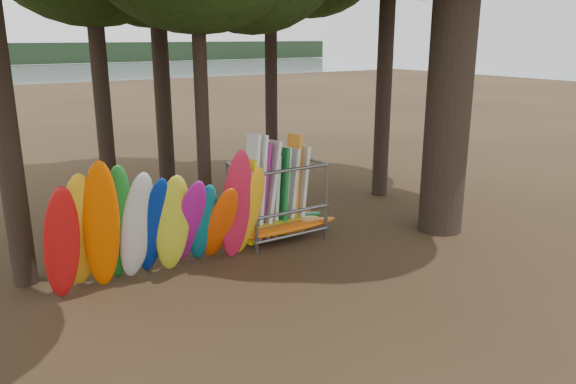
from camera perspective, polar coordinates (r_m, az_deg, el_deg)
ground at (r=13.70m, az=0.96°, el=-7.51°), size 120.00×120.00×0.00m
kayak_row at (r=12.82m, az=-13.04°, el=-3.25°), size 5.19×1.89×3.21m
storage_rack at (r=15.23m, az=-1.14°, el=-1.10°), size 3.21×1.50×2.91m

